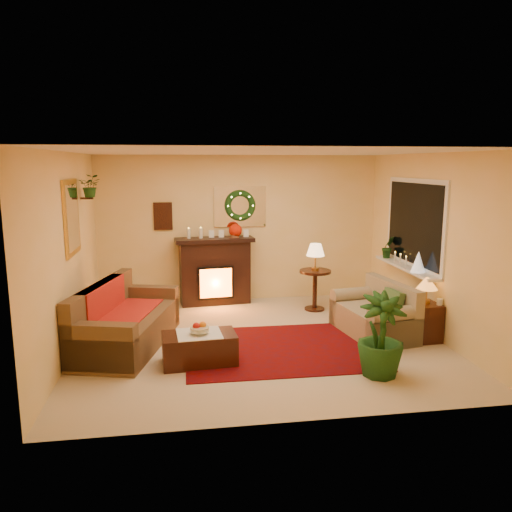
{
  "coord_description": "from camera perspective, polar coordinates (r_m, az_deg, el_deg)",
  "views": [
    {
      "loc": [
        -1.07,
        -6.57,
        2.45
      ],
      "look_at": [
        0.0,
        0.35,
        1.15
      ],
      "focal_mm": 35.0,
      "sensor_mm": 36.0,
      "label": 1
    }
  ],
  "objects": [
    {
      "name": "sofa",
      "position": [
        6.99,
        -14.49,
        -6.62
      ],
      "size": [
        1.38,
        2.18,
        0.87
      ],
      "primitive_type": "cube",
      "rotation": [
        0.0,
        0.0,
        -0.26
      ],
      "color": "#543222",
      "rests_on": "floor"
    },
    {
      "name": "end_table_square",
      "position": [
        7.43,
        18.45,
        -7.11
      ],
      "size": [
        0.45,
        0.45,
        0.53
      ],
      "primitive_type": "cube",
      "rotation": [
        0.0,
        0.0,
        0.04
      ],
      "color": "black",
      "rests_on": "floor"
    },
    {
      "name": "wreath",
      "position": [
        8.86,
        -1.82,
        5.78
      ],
      "size": [
        0.55,
        0.11,
        0.55
      ],
      "primitive_type": "torus",
      "rotation": [
        1.57,
        0.0,
        0.0
      ],
      "color": "#194719",
      "rests_on": "wall_back"
    },
    {
      "name": "floor",
      "position": [
        7.09,
        0.44,
        -9.69
      ],
      "size": [
        5.0,
        5.0,
        0.0
      ],
      "primitive_type": "plane",
      "color": "beige",
      "rests_on": "ground"
    },
    {
      "name": "ceiling",
      "position": [
        6.66,
        0.47,
        11.81
      ],
      "size": [
        5.0,
        5.0,
        0.0
      ],
      "primitive_type": "plane",
      "color": "white",
      "rests_on": "ground"
    },
    {
      "name": "side_table_round",
      "position": [
        8.52,
        6.74,
        -4.01
      ],
      "size": [
        0.7,
        0.7,
        0.69
      ],
      "primitive_type": "cylinder",
      "rotation": [
        0.0,
        0.0,
        0.43
      ],
      "color": "#492819",
      "rests_on": "floor"
    },
    {
      "name": "lamp_tiffany",
      "position": [
        7.31,
        18.93,
        -3.55
      ],
      "size": [
        0.29,
        0.29,
        0.43
      ],
      "primitive_type": "cone",
      "color": "orange",
      "rests_on": "end_table_square"
    },
    {
      "name": "mantel_mirror",
      "position": [
        8.9,
        -1.85,
        5.67
      ],
      "size": [
        0.92,
        0.02,
        0.72
      ],
      "primitive_type": "cube",
      "color": "white",
      "rests_on": "wall_back"
    },
    {
      "name": "red_throw",
      "position": [
        7.13,
        -14.9,
        -6.09
      ],
      "size": [
        0.76,
        1.23,
        0.02
      ],
      "primitive_type": "cube",
      "color": "red",
      "rests_on": "sofa"
    },
    {
      "name": "wall_art",
      "position": [
        8.85,
        -10.58,
        4.5
      ],
      "size": [
        0.32,
        0.03,
        0.48
      ],
      "primitive_type": "cube",
      "color": "#381E11",
      "rests_on": "wall_back"
    },
    {
      "name": "floor_palm",
      "position": [
        6.04,
        14.06,
        -9.15
      ],
      "size": [
        1.77,
        1.77,
        2.95
      ],
      "primitive_type": "imported",
      "rotation": [
        0.0,
        0.0,
        0.08
      ],
      "color": "#1B3517",
      "rests_on": "floor"
    },
    {
      "name": "wall_right",
      "position": [
        7.56,
        19.5,
        1.17
      ],
      "size": [
        4.5,
        4.5,
        0.0
      ],
      "primitive_type": "plane",
      "color": "#EFD88C",
      "rests_on": "ground"
    },
    {
      "name": "hanging_plant",
      "position": [
        7.74,
        -18.33,
        6.43
      ],
      "size": [
        0.33,
        0.28,
        0.36
      ],
      "primitive_type": "imported",
      "color": "#194719",
      "rests_on": "wall_left"
    },
    {
      "name": "mantel_candle_b",
      "position": [
        8.67,
        -6.33,
        2.56
      ],
      "size": [
        0.07,
        0.07,
        0.2
      ],
      "primitive_type": "cylinder",
      "color": "white",
      "rests_on": "fireplace"
    },
    {
      "name": "sill_plant",
      "position": [
        8.63,
        14.86,
        1.06
      ],
      "size": [
        0.26,
        0.21,
        0.48
      ],
      "primitive_type": "imported",
      "color": "black",
      "rests_on": "window_sill"
    },
    {
      "name": "fruit_bowl",
      "position": [
        6.22,
        -6.46,
        -8.31
      ],
      "size": [
        0.23,
        0.23,
        0.05
      ],
      "primitive_type": "cylinder",
      "color": "beige",
      "rests_on": "coffee_table"
    },
    {
      "name": "area_rug",
      "position": [
        6.81,
        2.77,
        -10.52
      ],
      "size": [
        2.53,
        1.91,
        0.01
      ],
      "primitive_type": "cube",
      "rotation": [
        0.0,
        0.0,
        -0.01
      ],
      "color": "#4B0E07",
      "rests_on": "floor"
    },
    {
      "name": "coffee_table",
      "position": [
        6.32,
        -6.49,
        -10.31
      ],
      "size": [
        0.93,
        0.56,
        0.38
      ],
      "primitive_type": "cube",
      "rotation": [
        0.0,
        0.0,
        0.07
      ],
      "color": "black",
      "rests_on": "floor"
    },
    {
      "name": "wall_front",
      "position": [
        4.6,
        4.95,
        -4.0
      ],
      "size": [
        5.0,
        5.0,
        0.0
      ],
      "primitive_type": "plane",
      "color": "#EFD88C",
      "rests_on": "ground"
    },
    {
      "name": "poinsettia",
      "position": [
        8.73,
        -2.37,
        2.93
      ],
      "size": [
        0.23,
        0.23,
        0.23
      ],
      "primitive_type": "sphere",
      "color": "red",
      "rests_on": "fireplace"
    },
    {
      "name": "wall_back",
      "position": [
        8.96,
        -1.85,
        3.13
      ],
      "size": [
        5.0,
        5.0,
        0.0
      ],
      "primitive_type": "plane",
      "color": "#EFD88C",
      "rests_on": "ground"
    },
    {
      "name": "window_sill",
      "position": [
        8.07,
        16.73,
        -1.23
      ],
      "size": [
        0.22,
        1.86,
        0.04
      ],
      "primitive_type": "cube",
      "color": "white",
      "rests_on": "wall_right"
    },
    {
      "name": "window_frame",
      "position": [
        8.01,
        17.67,
        3.57
      ],
      "size": [
        0.03,
        1.86,
        1.36
      ],
      "primitive_type": "cube",
      "color": "white",
      "rests_on": "wall_right"
    },
    {
      "name": "window_glass",
      "position": [
        8.0,
        17.57,
        3.57
      ],
      "size": [
        0.02,
        1.7,
        1.22
      ],
      "primitive_type": "cube",
      "color": "black",
      "rests_on": "wall_right"
    },
    {
      "name": "wall_left",
      "position": [
        6.82,
        -20.75,
        0.13
      ],
      "size": [
        4.5,
        4.5,
        0.0
      ],
      "primitive_type": "plane",
      "color": "#EFD88C",
      "rests_on": "ground"
    },
    {
      "name": "mini_tree",
      "position": [
        7.63,
        18.05,
        -0.65
      ],
      "size": [
        0.21,
        0.21,
        0.31
      ],
      "primitive_type": "cone",
      "color": "white",
      "rests_on": "window_sill"
    },
    {
      "name": "gold_mirror",
      "position": [
        7.05,
        -20.34,
        4.17
      ],
      "size": [
        0.03,
        0.84,
        1.0
      ],
      "primitive_type": "cube",
      "color": "gold",
      "rests_on": "wall_left"
    },
    {
      "name": "fireplace",
      "position": [
        8.84,
        -4.72,
        -1.94
      ],
      "size": [
        1.24,
        0.5,
        1.11
      ],
      "primitive_type": "cube",
      "rotation": [
        0.0,
        0.0,
        0.1
      ],
      "color": "black",
      "rests_on": "floor"
    },
    {
      "name": "lamp_cream",
      "position": [
        8.36,
        6.8,
        -0.38
      ],
      "size": [
        0.3,
        0.3,
        0.47
      ],
      "primitive_type": "cone",
      "color": "#FFC788",
      "rests_on": "side_table_round"
    },
    {
      "name": "loveseat",
      "position": [
        7.43,
        13.3,
        -5.64
      ],
      "size": [
        0.96,
        1.42,
        0.76
      ],
      "primitive_type": "cube",
      "rotation": [
        0.0,
        0.0,
        0.16
      ],
      "color": "gray",
      "rests_on": "floor"
    },
    {
      "name": "mantel_candle_a",
      "position": [
        8.66,
        -7.7,
        2.52
      ],
      "size": [
        0.06,
        0.06,
        0.19
      ],
      "primitive_type": "cylinder",
      "color": "white",
      "rests_on": "fireplace"
    }
  ]
}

